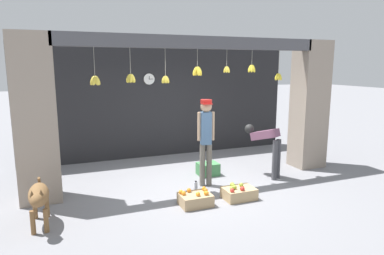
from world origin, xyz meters
TOP-DOWN VIEW (x-y plane):
  - ground_plane at (0.00, 0.00)m, footprint 60.00×60.00m
  - shop_back_wall at (0.00, 2.56)m, footprint 7.21×0.12m
  - shop_pillar_left at (-2.96, 0.30)m, footprint 0.70×0.60m
  - shop_pillar_right at (2.96, 0.30)m, footprint 0.70×0.60m
  - storefront_awning at (-0.01, 0.12)m, footprint 5.31×0.27m
  - dog at (-2.94, -0.83)m, footprint 0.30×1.06m
  - shopkeeper at (0.11, -0.09)m, footprint 0.34×0.30m
  - worker_stooping at (1.57, -0.06)m, footprint 0.54×0.80m
  - fruit_crate_oranges at (-0.45, -0.95)m, footprint 0.54×0.43m
  - fruit_crate_apples at (0.39, -0.96)m, footprint 0.57×0.42m
  - produce_box_green at (0.43, 0.51)m, footprint 0.45×0.37m
  - water_bottle at (-0.23, -0.40)m, footprint 0.07×0.07m
  - wall_clock at (-0.36, 2.48)m, footprint 0.30×0.03m

SIDE VIEW (x-z plane):
  - ground_plane at x=0.00m, z-range 0.00..0.00m
  - water_bottle at x=-0.23m, z-range -0.01..0.23m
  - fruit_crate_apples at x=0.39m, z-range -0.03..0.25m
  - fruit_crate_oranges at x=-0.45m, z-range -0.03..0.25m
  - produce_box_green at x=0.43m, z-range 0.00..0.27m
  - dog at x=-2.94m, z-range 0.12..0.83m
  - worker_stooping at x=1.57m, z-range 0.19..1.31m
  - shopkeeper at x=0.11m, z-range 0.17..1.93m
  - shop_back_wall at x=0.00m, z-range 0.00..2.97m
  - shop_pillar_left at x=-2.96m, z-range 0.00..2.97m
  - shop_pillar_right at x=2.96m, z-range 0.00..2.97m
  - wall_clock at x=-0.36m, z-range 1.91..2.21m
  - storefront_awning at x=-0.01m, z-range 2.34..3.26m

